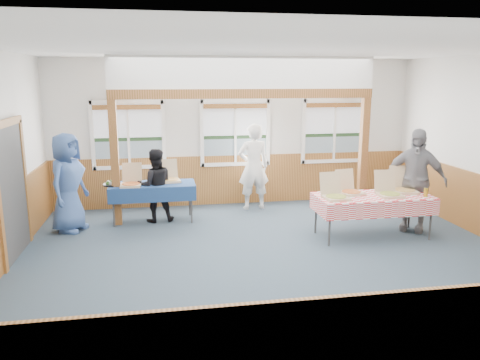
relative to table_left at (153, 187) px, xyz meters
name	(u,v)px	position (x,y,z in m)	size (l,w,h in m)	color
floor	(271,260)	(1.82, -2.41, -0.69)	(8.00, 8.00, 0.00)	#2A3944
ceiling	(274,48)	(1.82, -2.41, 2.51)	(8.00, 8.00, 0.00)	white
wall_back	(235,133)	(1.82, 1.09, 0.91)	(8.00, 8.00, 0.00)	silver
wall_front	(381,234)	(1.82, -5.91, 0.91)	(8.00, 8.00, 0.00)	silver
wainscot_back	(235,179)	(1.82, 1.07, -0.14)	(7.98, 0.05, 1.10)	brown
wainscot_front	(371,355)	(1.82, -5.88, -0.14)	(7.98, 0.05, 1.10)	brown
cased_opening	(12,192)	(-2.14, -1.51, 0.36)	(0.06, 1.30, 2.10)	#363636
window_left	(128,131)	(-0.48, 1.05, 0.98)	(1.56, 0.10, 1.46)	white
window_mid	(235,129)	(1.82, 1.05, 0.98)	(1.56, 0.10, 1.46)	white
window_right	(335,128)	(4.12, 1.05, 0.98)	(1.56, 0.10, 1.46)	white
post_left	(115,164)	(-0.68, -0.11, 0.51)	(0.15, 0.15, 2.40)	#5A3B14
post_right	(363,156)	(4.32, -0.11, 0.51)	(0.15, 0.15, 2.40)	#5A3B14
cross_beam	(245,94)	(1.82, -0.11, 1.80)	(5.15, 0.18, 0.18)	#5A3B14
table_left	(153,187)	(0.00, 0.00, 0.00)	(1.80, 1.23, 0.76)	#363636
table_right	(373,198)	(3.86, -1.62, 0.01)	(2.21, 1.56, 0.76)	#363636
pizza_box_a	(131,182)	(-0.40, -0.11, 0.13)	(0.41, 0.49, 0.41)	tan
pizza_box_b	(170,178)	(0.34, 0.16, 0.13)	(0.44, 0.51, 0.42)	tan
pizza_box_c	(335,195)	(3.10, -1.72, 0.13)	(0.43, 0.51, 0.43)	tan
pizza_box_d	(350,190)	(3.50, -1.43, 0.13)	(0.46, 0.52, 0.41)	tan
pizza_box_e	(389,192)	(4.11, -1.70, 0.13)	(0.41, 0.49, 0.43)	tan
pizza_box_f	(404,188)	(4.51, -1.48, 0.13)	(0.47, 0.55, 0.45)	tan
veggie_tray	(113,184)	(-0.75, 0.00, 0.09)	(0.37, 0.37, 0.09)	black
drink_glass	(426,193)	(4.71, -1.87, 0.14)	(0.07, 0.07, 0.15)	olive
woman_white	(253,167)	(2.13, 0.55, 0.23)	(0.68, 0.44, 1.86)	white
woman_black	(155,186)	(0.05, -0.02, 0.03)	(0.70, 0.55, 1.45)	black
man_blue	(68,183)	(-1.51, -0.35, 0.22)	(0.89, 0.58, 1.83)	#3D5D9A
person_grey	(415,180)	(4.76, -1.40, 0.26)	(1.12, 0.46, 1.90)	gray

